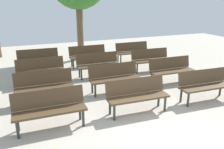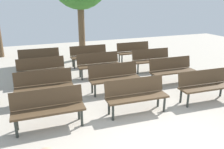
# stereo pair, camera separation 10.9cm
# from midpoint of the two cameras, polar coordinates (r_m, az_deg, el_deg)

# --- Properties ---
(ground_plane) EXTENTS (24.00, 24.00, 0.00)m
(ground_plane) POSITION_cam_midpoint_polar(r_m,az_deg,el_deg) (4.92, 13.71, -16.91)
(ground_plane) COLOR #B2A899
(bench_r0_c0) EXTENTS (1.61, 0.51, 0.87)m
(bench_r0_c0) POSITION_cam_midpoint_polar(r_m,az_deg,el_deg) (5.36, -15.85, -7.73)
(bench_r0_c0) COLOR #4C3823
(bench_r0_c0) RESTS_ON ground_plane
(bench_r0_c1) EXTENTS (1.62, 0.55, 0.87)m
(bench_r0_c1) POSITION_cam_midpoint_polar(r_m,az_deg,el_deg) (5.87, 5.70, -4.73)
(bench_r0_c1) COLOR #4C3823
(bench_r0_c1) RESTS_ON ground_plane
(bench_r0_c2) EXTENTS (1.62, 0.56, 0.87)m
(bench_r0_c2) POSITION_cam_midpoint_polar(r_m,az_deg,el_deg) (7.01, 21.66, -2.07)
(bench_r0_c2) COLOR #4C3823
(bench_r0_c2) RESTS_ON ground_plane
(bench_r1_c0) EXTENTS (1.62, 0.54, 0.87)m
(bench_r1_c0) POSITION_cam_midpoint_polar(r_m,az_deg,el_deg) (6.73, -16.98, -2.41)
(bench_r1_c0) COLOR #4C3823
(bench_r1_c0) RESTS_ON ground_plane
(bench_r1_c1) EXTENTS (1.61, 0.51, 0.87)m
(bench_r1_c1) POSITION_cam_midpoint_polar(r_m,az_deg,el_deg) (7.13, 0.13, -0.38)
(bench_r1_c1) COLOR #4C3823
(bench_r1_c1) RESTS_ON ground_plane
(bench_r1_c2) EXTENTS (1.61, 0.52, 0.87)m
(bench_r1_c2) POSITION_cam_midpoint_polar(r_m,az_deg,el_deg) (8.14, 14.12, 1.45)
(bench_r1_c2) COLOR #4C3823
(bench_r1_c2) RESTS_ON ground_plane
(bench_r2_c0) EXTENTS (1.60, 0.48, 0.87)m
(bench_r2_c0) POSITION_cam_midpoint_polar(r_m,az_deg,el_deg) (8.20, -17.69, 1.25)
(bench_r2_c0) COLOR #4C3823
(bench_r2_c0) RESTS_ON ground_plane
(bench_r2_c1) EXTENTS (1.61, 0.52, 0.87)m
(bench_r2_c1) POSITION_cam_midpoint_polar(r_m,az_deg,el_deg) (8.58, -3.87, 2.83)
(bench_r2_c1) COLOR #4C3823
(bench_r2_c1) RESTS_ON ground_plane
(bench_r2_c2) EXTENTS (1.62, 0.56, 0.87)m
(bench_r2_c2) POSITION_cam_midpoint_polar(r_m,az_deg,el_deg) (9.37, 9.28, 3.97)
(bench_r2_c2) COLOR #4C3823
(bench_r2_c2) RESTS_ON ground_plane
(bench_r3_c0) EXTENTS (1.62, 0.54, 0.87)m
(bench_r3_c0) POSITION_cam_midpoint_polar(r_m,az_deg,el_deg) (9.71, -18.20, 3.79)
(bench_r3_c0) COLOR #4C3823
(bench_r3_c0) RESTS_ON ground_plane
(bench_r3_c1) EXTENTS (1.61, 0.50, 0.87)m
(bench_r3_c1) POSITION_cam_midpoint_polar(r_m,az_deg,el_deg) (9.96, -6.33, 4.97)
(bench_r3_c1) COLOR #4C3823
(bench_r3_c1) RESTS_ON ground_plane
(bench_r3_c2) EXTENTS (1.61, 0.50, 0.87)m
(bench_r3_c2) POSITION_cam_midpoint_polar(r_m,az_deg,el_deg) (10.71, 4.87, 5.96)
(bench_r3_c2) COLOR #4C3823
(bench_r3_c2) RESTS_ON ground_plane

